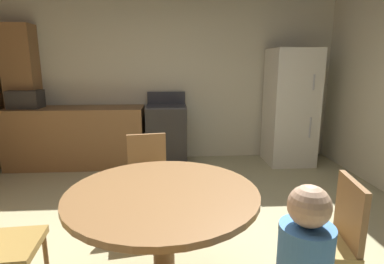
{
  "coord_description": "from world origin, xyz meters",
  "views": [
    {
      "loc": [
        -0.01,
        -2.09,
        1.55
      ],
      "look_at": [
        0.18,
        0.68,
        0.93
      ],
      "focal_mm": 28.97,
      "sensor_mm": 36.0,
      "label": 1
    }
  ],
  "objects_px": {
    "dining_table": "(163,213)",
    "chair_north": "(148,174)",
    "chair_east": "(328,236)",
    "oven_range": "(167,135)",
    "refrigerator": "(290,107)",
    "microwave": "(26,99)"
  },
  "relations": [
    {
      "from": "refrigerator",
      "to": "chair_north",
      "type": "bearing_deg",
      "value": -139.6
    },
    {
      "from": "dining_table",
      "to": "chair_north",
      "type": "distance_m",
      "value": 1.04
    },
    {
      "from": "microwave",
      "to": "chair_north",
      "type": "relative_size",
      "value": 0.51
    },
    {
      "from": "chair_east",
      "to": "chair_north",
      "type": "xyz_separation_m",
      "value": [
        -1.19,
        1.19,
        0.0
      ]
    },
    {
      "from": "oven_range",
      "to": "refrigerator",
      "type": "distance_m",
      "value": 1.95
    },
    {
      "from": "oven_range",
      "to": "chair_east",
      "type": "distance_m",
      "value": 3.17
    },
    {
      "from": "oven_range",
      "to": "chair_east",
      "type": "xyz_separation_m",
      "value": [
        1.04,
        -3.0,
        0.03
      ]
    },
    {
      "from": "chair_north",
      "to": "chair_east",
      "type": "bearing_deg",
      "value": 35.79
    },
    {
      "from": "dining_table",
      "to": "chair_east",
      "type": "height_order",
      "value": "chair_east"
    },
    {
      "from": "dining_table",
      "to": "chair_east",
      "type": "bearing_deg",
      "value": -9.09
    },
    {
      "from": "oven_range",
      "to": "refrigerator",
      "type": "relative_size",
      "value": 0.62
    },
    {
      "from": "microwave",
      "to": "dining_table",
      "type": "xyz_separation_m",
      "value": [
        2.06,
        -2.83,
        -0.43
      ]
    },
    {
      "from": "microwave",
      "to": "chair_east",
      "type": "distance_m",
      "value": 4.33
    },
    {
      "from": "oven_range",
      "to": "dining_table",
      "type": "height_order",
      "value": "oven_range"
    },
    {
      "from": "dining_table",
      "to": "refrigerator",
      "type": "bearing_deg",
      "value": 55.72
    },
    {
      "from": "oven_range",
      "to": "chair_north",
      "type": "distance_m",
      "value": 1.82
    },
    {
      "from": "microwave",
      "to": "chair_north",
      "type": "height_order",
      "value": "microwave"
    },
    {
      "from": "chair_north",
      "to": "dining_table",
      "type": "bearing_deg",
      "value": -0.0
    },
    {
      "from": "dining_table",
      "to": "chair_east",
      "type": "relative_size",
      "value": 1.4
    },
    {
      "from": "microwave",
      "to": "dining_table",
      "type": "bearing_deg",
      "value": -53.99
    },
    {
      "from": "refrigerator",
      "to": "chair_north",
      "type": "distance_m",
      "value": 2.74
    },
    {
      "from": "oven_range",
      "to": "dining_table",
      "type": "distance_m",
      "value": 2.84
    }
  ]
}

